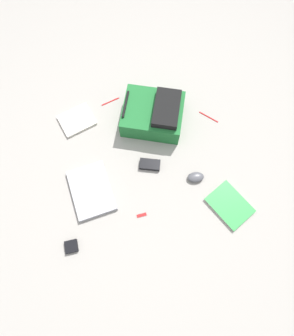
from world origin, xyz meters
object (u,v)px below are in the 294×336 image
Objects in this scene: usb_stick at (142,215)px; power_brick at (150,165)px; laptop at (91,190)px; pen_blue at (209,117)px; backpack at (154,114)px; book_comic at (77,120)px; earbud_pouch at (71,246)px; book_manual at (230,205)px; pen_black at (110,101)px; computer_mouse at (196,177)px.

power_brick is at bearing -19.07° from usb_stick.
laptop reaches higher than usb_stick.
pen_blue is (0.38, -0.84, -0.01)m from laptop.
backpack reaches higher than laptop.
earbud_pouch is (-0.82, 0.11, 0.00)m from book_comic.
power_brick is at bearing 164.92° from backpack.
book_manual is 0.55m from power_brick.
pen_black is (0.52, 0.18, -0.01)m from power_brick.
pen_black is at bearing 69.47° from pen_blue.
book_comic is (0.75, 0.85, 0.00)m from book_manual.
power_brick is at bearing 66.73° from computer_mouse.
laptop is 0.85m from book_manual.
backpack is 3.22× the size of pen_blue.
earbud_pouch reaches higher than book_manual.
backpack is 0.49m from computer_mouse.
earbud_pouch is (-0.73, 0.62, -0.07)m from backpack.
backpack is 3.58× the size of power_brick.
pen_black is 0.92× the size of pen_blue.
pen_black is at bearing 38.41° from computer_mouse.
book_comic is 3.83× the size of earbud_pouch.
usb_stick is at bearing 86.13° from book_manual.
computer_mouse is at bearing -158.40° from backpack.
book_manual is at bearing -106.34° from laptop.
pen_blue is 1.21m from earbud_pouch.
computer_mouse reaches higher than book_comic.
computer_mouse reaches higher than pen_blue.
computer_mouse is 1.46× the size of earbud_pouch.
backpack reaches higher than usb_stick.
pen_black is 0.69m from pen_blue.
computer_mouse reaches higher than earbud_pouch.
usb_stick is at bearing 118.42° from computer_mouse.
book_comic is 0.88m from computer_mouse.
book_manual is at bearing -128.68° from power_brick.
book_comic is 2.03× the size of pen_black.
pen_black and pen_blue have the same top height.
book_manual is 1.16× the size of book_comic.
pen_black is (0.11, -0.24, -0.01)m from book_comic.
earbud_pouch reaches higher than pen_blue.
earbud_pouch reaches higher than pen_black.
pen_black is at bearing 19.71° from power_brick.
computer_mouse reaches higher than pen_black.
computer_mouse is (-0.03, -0.65, 0.00)m from laptop.
laptop is 2.79× the size of power_brick.
laptop is at bearing 114.20° from pen_blue.
backpack is at bearing -17.05° from usb_stick.
pen_blue is (-0.24, -0.64, 0.00)m from pen_black.
book_manual is at bearing 177.06° from pen_blue.
book_comic is (0.09, 0.51, -0.07)m from backpack.
pen_blue is at bearing -21.53° from computer_mouse.
pen_black is 1.88× the size of earbud_pouch.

